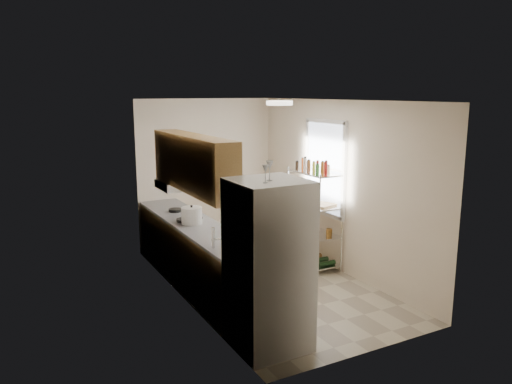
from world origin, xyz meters
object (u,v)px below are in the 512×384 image
at_px(refrigerator, 268,265).
at_px(frying_pan_large, 185,220).
at_px(espresso_machine, 303,190).
at_px(cutting_board, 319,204).
at_px(rice_cooker, 192,215).

distance_m(refrigerator, frying_pan_large, 2.19).
bearing_deg(espresso_machine, frying_pan_large, 170.56).
relative_size(refrigerator, cutting_board, 3.98).
bearing_deg(frying_pan_large, cutting_board, -10.64).
relative_size(rice_cooker, frying_pan_large, 1.25).
xyz_separation_m(rice_cooker, frying_pan_large, (-0.05, 0.16, -0.10)).
bearing_deg(refrigerator, espresso_machine, 49.33).
distance_m(refrigerator, espresso_machine, 2.89).
relative_size(frying_pan_large, cutting_board, 0.50).
height_order(refrigerator, cutting_board, refrigerator).
relative_size(rice_cooker, espresso_machine, 0.94).
bearing_deg(refrigerator, rice_cooker, 92.30).
distance_m(rice_cooker, frying_pan_large, 0.19).
height_order(rice_cooker, frying_pan_large, rice_cooker).
xyz_separation_m(rice_cooker, espresso_machine, (1.96, 0.15, 0.15)).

